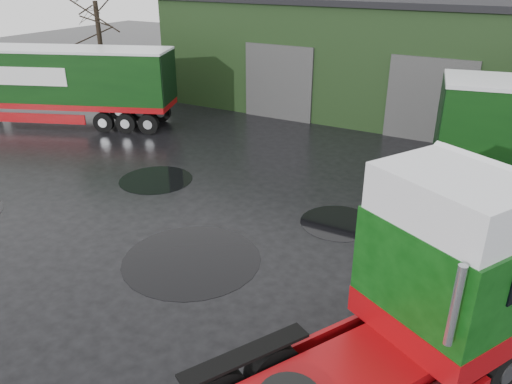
% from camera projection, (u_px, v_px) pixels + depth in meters
% --- Properties ---
extents(ground, '(100.00, 100.00, 0.00)m').
position_uv_depth(ground, '(243.00, 268.00, 14.25)').
color(ground, black).
extents(warehouse, '(32.40, 12.40, 6.30)m').
position_uv_depth(warehouse, '(455.00, 57.00, 27.90)').
color(warehouse, black).
rests_on(warehouse, ground).
extents(hero_tractor, '(6.27, 7.94, 4.56)m').
position_uv_depth(hero_tractor, '(373.00, 309.00, 8.92)').
color(hero_tractor, '#0E4310').
rests_on(hero_tractor, ground).
extents(trailer_left, '(13.11, 7.37, 4.06)m').
position_uv_depth(trailer_left, '(51.00, 86.00, 26.22)').
color(trailer_left, silver).
rests_on(trailer_left, ground).
extents(tree_left, '(4.40, 4.40, 8.50)m').
position_uv_depth(tree_left, '(99.00, 31.00, 29.54)').
color(tree_left, black).
rests_on(tree_left, ground).
extents(tree_back_a, '(4.40, 4.40, 9.50)m').
position_uv_depth(tree_back_a, '(373.00, 8.00, 38.71)').
color(tree_back_a, black).
rests_on(tree_back_a, ground).
extents(puddle_0, '(4.08, 4.08, 0.01)m').
position_uv_depth(puddle_0, '(192.00, 260.00, 14.63)').
color(puddle_0, black).
rests_on(puddle_0, ground).
extents(puddle_1, '(2.59, 2.59, 0.01)m').
position_uv_depth(puddle_1, '(339.00, 223.00, 16.71)').
color(puddle_1, black).
rests_on(puddle_1, ground).
extents(puddle_4, '(2.93, 2.93, 0.01)m').
position_uv_depth(puddle_4, '(156.00, 180.00, 20.03)').
color(puddle_4, black).
rests_on(puddle_4, ground).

